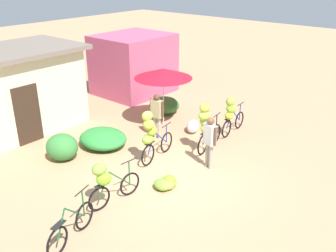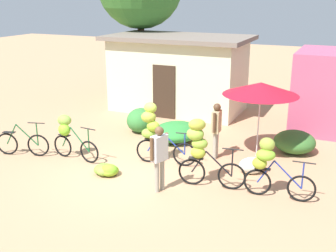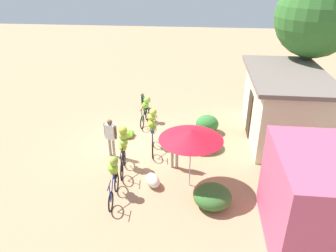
{
  "view_description": "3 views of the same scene",
  "coord_description": "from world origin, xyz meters",
  "px_view_note": "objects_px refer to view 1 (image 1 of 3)",
  "views": [
    {
      "loc": [
        -7.3,
        -6.07,
        5.62
      ],
      "look_at": [
        1.01,
        0.97,
        0.89
      ],
      "focal_mm": 40.09,
      "sensor_mm": 36.0,
      "label": 1
    },
    {
      "loc": [
        4.9,
        -8.88,
        4.52
      ],
      "look_at": [
        0.34,
        1.25,
        0.99
      ],
      "focal_mm": 44.89,
      "sensor_mm": 36.0,
      "label": 2
    },
    {
      "loc": [
        11.66,
        2.76,
        6.84
      ],
      "look_at": [
        0.31,
        1.54,
        1.13
      ],
      "focal_mm": 34.13,
      "sensor_mm": 36.0,
      "label": 3
    }
  ],
  "objects_px": {
    "person_vendor": "(210,138)",
    "bicycle_near_pile": "(107,180)",
    "bicycle_by_shop": "(206,123)",
    "person_bystander": "(157,112)",
    "bicycle_rightmost": "(231,113)",
    "bicycle_leftmost": "(72,227)",
    "banana_pile_on_ground": "(166,183)",
    "market_umbrella": "(163,73)",
    "produce_sack": "(193,126)",
    "building_low": "(5,92)",
    "bicycle_center_loaded": "(151,133)",
    "shop_pink": "(134,64)"
  },
  "relations": [
    {
      "from": "building_low",
      "to": "bicycle_rightmost",
      "type": "xyz_separation_m",
      "value": [
        4.88,
        -6.23,
        -0.66
      ]
    },
    {
      "from": "banana_pile_on_ground",
      "to": "person_bystander",
      "type": "xyz_separation_m",
      "value": [
        2.2,
        2.31,
        0.85
      ]
    },
    {
      "from": "bicycle_leftmost",
      "to": "banana_pile_on_ground",
      "type": "xyz_separation_m",
      "value": [
        2.95,
        -0.19,
        -0.23
      ]
    },
    {
      "from": "bicycle_by_shop",
      "to": "person_vendor",
      "type": "bearing_deg",
      "value": -138.93
    },
    {
      "from": "person_vendor",
      "to": "bicycle_leftmost",
      "type": "bearing_deg",
      "value": 174.43
    },
    {
      "from": "market_umbrella",
      "to": "bicycle_leftmost",
      "type": "relative_size",
      "value": 1.4
    },
    {
      "from": "person_vendor",
      "to": "bicycle_near_pile",
      "type": "bearing_deg",
      "value": 165.64
    },
    {
      "from": "market_umbrella",
      "to": "bicycle_rightmost",
      "type": "height_order",
      "value": "market_umbrella"
    },
    {
      "from": "produce_sack",
      "to": "person_vendor",
      "type": "relative_size",
      "value": 0.43
    },
    {
      "from": "market_umbrella",
      "to": "bicycle_by_shop",
      "type": "xyz_separation_m",
      "value": [
        -0.82,
        -2.49,
        -0.99
      ]
    },
    {
      "from": "banana_pile_on_ground",
      "to": "person_bystander",
      "type": "distance_m",
      "value": 3.3
    },
    {
      "from": "produce_sack",
      "to": "person_bystander",
      "type": "height_order",
      "value": "person_bystander"
    },
    {
      "from": "bicycle_leftmost",
      "to": "person_bystander",
      "type": "bearing_deg",
      "value": 22.29
    },
    {
      "from": "bicycle_rightmost",
      "to": "person_vendor",
      "type": "xyz_separation_m",
      "value": [
        -2.41,
        -0.74,
        0.15
      ]
    },
    {
      "from": "building_low",
      "to": "banana_pile_on_ground",
      "type": "xyz_separation_m",
      "value": [
        0.83,
        -6.72,
        -1.36
      ]
    },
    {
      "from": "shop_pink",
      "to": "bicycle_center_loaded",
      "type": "distance_m",
      "value": 6.99
    },
    {
      "from": "person_vendor",
      "to": "building_low",
      "type": "bearing_deg",
      "value": 109.52
    },
    {
      "from": "bicycle_rightmost",
      "to": "person_bystander",
      "type": "bearing_deg",
      "value": 135.43
    },
    {
      "from": "bicycle_by_shop",
      "to": "produce_sack",
      "type": "relative_size",
      "value": 2.41
    },
    {
      "from": "shop_pink",
      "to": "produce_sack",
      "type": "relative_size",
      "value": 4.57
    },
    {
      "from": "bicycle_center_loaded",
      "to": "bicycle_by_shop",
      "type": "xyz_separation_m",
      "value": [
        1.65,
        -0.83,
        0.03
      ]
    },
    {
      "from": "shop_pink",
      "to": "bicycle_leftmost",
      "type": "relative_size",
      "value": 2.05
    },
    {
      "from": "market_umbrella",
      "to": "bicycle_center_loaded",
      "type": "xyz_separation_m",
      "value": [
        -2.47,
        -1.66,
        -1.02
      ]
    },
    {
      "from": "building_low",
      "to": "person_bystander",
      "type": "height_order",
      "value": "building_low"
    },
    {
      "from": "banana_pile_on_ground",
      "to": "person_vendor",
      "type": "distance_m",
      "value": 1.87
    },
    {
      "from": "market_umbrella",
      "to": "bicycle_center_loaded",
      "type": "relative_size",
      "value": 1.27
    },
    {
      "from": "bicycle_leftmost",
      "to": "banana_pile_on_ground",
      "type": "bearing_deg",
      "value": -3.75
    },
    {
      "from": "bicycle_leftmost",
      "to": "bicycle_by_shop",
      "type": "relative_size",
      "value": 0.92
    },
    {
      "from": "shop_pink",
      "to": "banana_pile_on_ground",
      "type": "bearing_deg",
      "value": -129.15
    },
    {
      "from": "person_bystander",
      "to": "building_low",
      "type": "bearing_deg",
      "value": 124.49
    },
    {
      "from": "bicycle_near_pile",
      "to": "produce_sack",
      "type": "height_order",
      "value": "bicycle_near_pile"
    },
    {
      "from": "bicycle_center_loaded",
      "to": "produce_sack",
      "type": "bearing_deg",
      "value": 8.64
    },
    {
      "from": "building_low",
      "to": "market_umbrella",
      "type": "bearing_deg",
      "value": -42.97
    },
    {
      "from": "market_umbrella",
      "to": "bicycle_near_pile",
      "type": "bearing_deg",
      "value": -154.07
    },
    {
      "from": "bicycle_near_pile",
      "to": "banana_pile_on_ground",
      "type": "distance_m",
      "value": 1.79
    },
    {
      "from": "building_low",
      "to": "bicycle_near_pile",
      "type": "bearing_deg",
      "value": -97.02
    },
    {
      "from": "shop_pink",
      "to": "bicycle_by_shop",
      "type": "bearing_deg",
      "value": -115.39
    },
    {
      "from": "banana_pile_on_ground",
      "to": "bicycle_leftmost",
      "type": "bearing_deg",
      "value": 176.25
    },
    {
      "from": "market_umbrella",
      "to": "bicycle_near_pile",
      "type": "relative_size",
      "value": 1.35
    },
    {
      "from": "building_low",
      "to": "bicycle_by_shop",
      "type": "xyz_separation_m",
      "value": [
        3.25,
        -6.29,
        -0.49
      ]
    },
    {
      "from": "market_umbrella",
      "to": "bicycle_near_pile",
      "type": "distance_m",
      "value": 5.52
    },
    {
      "from": "market_umbrella",
      "to": "bicycle_rightmost",
      "type": "distance_m",
      "value": 2.82
    },
    {
      "from": "shop_pink",
      "to": "bicycle_center_loaded",
      "type": "height_order",
      "value": "shop_pink"
    },
    {
      "from": "bicycle_by_shop",
      "to": "person_bystander",
      "type": "xyz_separation_m",
      "value": [
        -0.22,
        1.88,
        -0.02
      ]
    },
    {
      "from": "market_umbrella",
      "to": "banana_pile_on_ground",
      "type": "bearing_deg",
      "value": -138.03
    },
    {
      "from": "bicycle_center_loaded",
      "to": "bicycle_near_pile",
      "type": "bearing_deg",
      "value": -163.81
    },
    {
      "from": "bicycle_by_shop",
      "to": "banana_pile_on_ground",
      "type": "relative_size",
      "value": 2.22
    },
    {
      "from": "person_vendor",
      "to": "person_bystander",
      "type": "relative_size",
      "value": 1.0
    },
    {
      "from": "shop_pink",
      "to": "person_vendor",
      "type": "relative_size",
      "value": 1.99
    },
    {
      "from": "bicycle_center_loaded",
      "to": "bicycle_by_shop",
      "type": "relative_size",
      "value": 1.01
    }
  ]
}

